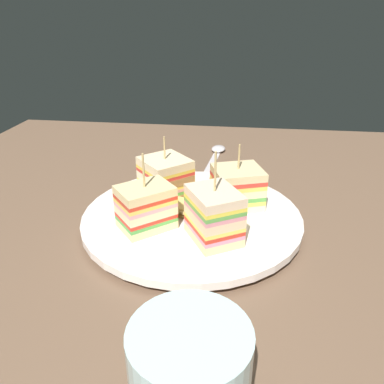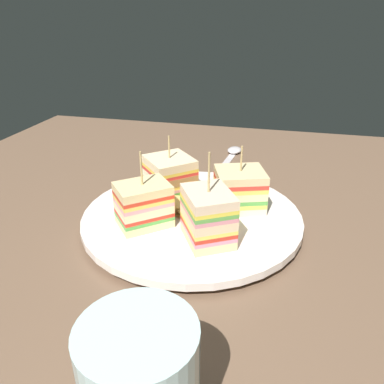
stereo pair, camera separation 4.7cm
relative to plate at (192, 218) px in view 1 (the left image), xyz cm
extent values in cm
cube|color=brown|center=(0.00, 0.00, -1.92)|extent=(92.13, 95.67, 1.80)
cylinder|color=white|center=(0.00, 0.00, -0.64)|extent=(17.16, 17.16, 0.76)
cylinder|color=white|center=(0.00, 0.00, 0.20)|extent=(27.68, 27.68, 0.93)
cube|color=beige|center=(-3.98, 4.93, 1.16)|extent=(7.42, 7.59, 0.98)
cube|color=#9E7242|center=(-2.08, 2.67, 1.16)|extent=(3.64, 3.11, 0.98)
cube|color=green|center=(-3.98, 4.93, 1.88)|extent=(7.42, 7.59, 0.46)
cube|color=red|center=(-3.98, 4.93, 2.34)|extent=(7.42, 7.59, 0.46)
cube|color=beige|center=(-3.98, 4.93, 3.07)|extent=(7.42, 7.59, 0.98)
cube|color=#B2844C|center=(-2.08, 2.67, 3.07)|extent=(3.64, 3.11, 0.98)
cube|color=pink|center=(-3.98, 4.93, 3.79)|extent=(7.42, 7.59, 0.46)
cube|color=#F1C854|center=(-3.98, 4.93, 4.25)|extent=(7.42, 7.59, 0.46)
cube|color=red|center=(-3.98, 4.93, 4.71)|extent=(7.42, 7.59, 0.46)
cube|color=beige|center=(-3.98, 4.93, 5.44)|extent=(7.42, 7.59, 0.98)
cylinder|color=tan|center=(-3.98, 4.93, 7.93)|extent=(0.24, 0.24, 4.01)
cube|color=beige|center=(-5.49, -3.16, 1.19)|extent=(7.58, 7.12, 1.05)
cube|color=#B2844C|center=(-2.93, -1.68, 1.19)|extent=(2.53, 4.14, 1.05)
cube|color=pink|center=(-5.49, -3.16, 1.95)|extent=(7.58, 7.12, 0.47)
cube|color=red|center=(-5.49, -3.16, 2.42)|extent=(7.58, 7.12, 0.47)
cube|color=#F4CD53|center=(-5.49, -3.16, 2.89)|extent=(7.58, 7.12, 0.47)
cube|color=beige|center=(-5.49, -3.16, 3.65)|extent=(7.58, 7.12, 1.05)
cube|color=#9E7242|center=(-2.93, -1.68, 3.65)|extent=(2.53, 4.14, 1.05)
cube|color=pink|center=(-5.49, -3.16, 4.41)|extent=(7.58, 7.12, 0.47)
cube|color=#5DA447|center=(-5.49, -3.16, 4.88)|extent=(7.58, 7.12, 0.47)
cube|color=yellow|center=(-5.49, -3.16, 5.35)|extent=(7.58, 7.12, 0.47)
cube|color=beige|center=(-5.49, -3.16, 6.11)|extent=(7.58, 7.12, 1.05)
cylinder|color=tan|center=(-5.49, -3.16, 8.86)|extent=(0.24, 0.24, 4.45)
cube|color=beige|center=(3.05, -5.54, 1.15)|extent=(7.15, 7.48, 0.96)
cube|color=#B2844C|center=(2.09, -2.76, 1.15)|extent=(5.16, 1.98, 0.96)
cube|color=#FDDB51|center=(3.05, -5.54, 1.91)|extent=(7.15, 7.48, 0.57)
cube|color=#54A745|center=(3.05, -5.54, 2.48)|extent=(7.15, 7.48, 0.57)
cube|color=beige|center=(3.05, -5.54, 3.25)|extent=(7.15, 7.48, 0.96)
cube|color=#9E7242|center=(2.09, -2.76, 3.25)|extent=(5.16, 1.98, 0.96)
cube|color=#FDCF54|center=(3.05, -5.54, 4.01)|extent=(7.15, 7.48, 0.57)
cube|color=red|center=(3.05, -5.54, 4.58)|extent=(7.15, 7.48, 0.57)
cube|color=beige|center=(3.05, -5.54, 5.35)|extent=(7.15, 7.48, 0.96)
cylinder|color=tan|center=(3.05, -5.54, 7.46)|extent=(0.24, 0.24, 3.26)
cube|color=beige|center=(4.67, 4.27, 1.20)|extent=(8.27, 8.25, 1.07)
cube|color=#9E7242|center=(2.49, 2.29, 1.20)|extent=(3.92, 4.28, 1.07)
cube|color=#5CAF41|center=(4.67, 4.27, 1.96)|extent=(8.27, 8.25, 0.44)
cube|color=pink|center=(4.67, 4.27, 2.40)|extent=(8.27, 8.25, 0.44)
cube|color=#FCD351|center=(4.67, 4.27, 2.84)|extent=(8.27, 8.25, 0.44)
cube|color=beige|center=(4.67, 4.27, 3.59)|extent=(8.27, 8.25, 1.07)
cube|color=#9E7242|center=(2.49, 2.29, 3.59)|extent=(3.92, 4.28, 1.07)
cube|color=red|center=(4.67, 4.27, 4.35)|extent=(8.27, 8.25, 0.44)
cube|color=yellow|center=(4.67, 4.27, 4.79)|extent=(8.27, 8.25, 0.44)
cube|color=beige|center=(4.67, 4.27, 5.54)|extent=(8.27, 8.25, 1.07)
cylinder|color=tan|center=(4.67, 4.27, 7.62)|extent=(0.24, 0.24, 3.08)
cylinder|color=#DEB363|center=(0.62, 1.04, 1.00)|extent=(4.56, 4.57, 0.76)
cylinder|color=#DEC270|center=(-0.02, 0.04, 1.54)|extent=(5.50, 5.51, 0.58)
cylinder|color=#E4BE64|center=(0.15, 1.75, 2.00)|extent=(3.69, 3.68, 0.62)
cube|color=silver|center=(20.90, -0.69, -0.90)|extent=(12.53, 2.51, 0.25)
ellipsoid|color=silver|center=(28.56, -1.51, -0.52)|extent=(3.92, 3.01, 1.00)
camera|label=1|loc=(-41.73, -5.42, 24.01)|focal=35.31mm
camera|label=2|loc=(-40.88, -10.01, 24.01)|focal=35.31mm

